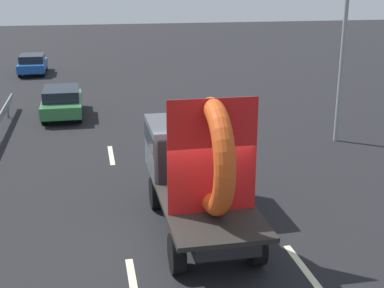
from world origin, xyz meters
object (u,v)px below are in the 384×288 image
at_px(oncoming_car, 33,63).
at_px(distant_sedan, 62,101).
at_px(flatbed_truck, 195,161).
at_px(traffic_light, 345,29).

bearing_deg(oncoming_car, distant_sedan, -79.21).
xyz_separation_m(flatbed_truck, distant_sedan, (-3.58, 11.47, -0.93)).
height_order(flatbed_truck, distant_sedan, flatbed_truck).
distance_m(flatbed_truck, oncoming_car, 23.55).
bearing_deg(flatbed_truck, oncoming_car, 104.14).
distance_m(distant_sedan, traffic_light, 12.13).
bearing_deg(traffic_light, flatbed_truck, -138.74).
bearing_deg(traffic_light, distant_sedan, 150.48).
distance_m(distant_sedan, oncoming_car, 11.55).
relative_size(distant_sedan, traffic_light, 0.61).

